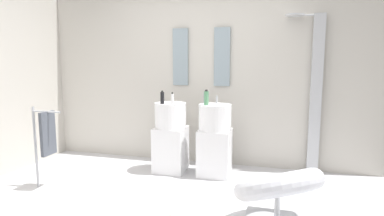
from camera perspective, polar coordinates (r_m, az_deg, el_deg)
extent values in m
cube|color=silver|center=(3.38, -5.14, -17.72)|extent=(4.80, 3.60, 0.04)
cube|color=beige|center=(4.63, 1.79, 6.24)|extent=(4.80, 0.10, 2.60)
cube|color=white|center=(4.35, -3.77, -7.28)|extent=(0.40, 0.40, 0.60)
cylinder|color=white|center=(4.25, -3.83, -1.27)|extent=(0.41, 0.41, 0.33)
cylinder|color=#B7BABF|center=(4.33, -3.37, 1.76)|extent=(0.02, 0.02, 0.10)
cube|color=white|center=(4.20, 4.01, -7.84)|extent=(0.40, 0.40, 0.60)
cylinder|color=white|center=(4.10, 4.07, -1.63)|extent=(0.41, 0.41, 0.33)
cylinder|color=#B7BABF|center=(4.18, 4.41, 1.52)|extent=(0.02, 0.02, 0.10)
cube|color=#8C9EA8|center=(4.64, -2.03, 8.97)|extent=(0.22, 0.03, 0.80)
cube|color=#8C9EA8|center=(4.50, 5.33, 8.96)|extent=(0.22, 0.03, 0.80)
cube|color=#B7BABF|center=(4.42, 20.99, 2.04)|extent=(0.14, 0.08, 2.05)
cylinder|color=#B7BABF|center=(4.41, 19.70, 15.19)|extent=(0.30, 0.02, 0.02)
cylinder|color=#B7BABF|center=(4.37, 17.70, 15.35)|extent=(0.24, 0.24, 0.02)
cylinder|color=#B7BABF|center=(3.04, 14.80, -16.48)|extent=(0.05, 0.05, 0.34)
torus|color=silver|center=(2.97, 14.94, -12.96)|extent=(1.10, 1.10, 0.49)
cylinder|color=#B7BABF|center=(4.17, -25.88, -6.26)|extent=(0.03, 0.03, 0.95)
cylinder|color=#B7BABF|center=(3.98, -24.30, -0.59)|extent=(0.36, 0.02, 0.02)
cube|color=#4C515B|center=(4.02, -24.09, -4.11)|extent=(0.04, 0.22, 0.50)
cylinder|color=black|center=(4.13, -5.27, 1.77)|extent=(0.05, 0.05, 0.15)
cylinder|color=black|center=(4.13, -5.28, 2.93)|extent=(0.03, 0.03, 0.02)
cylinder|color=#4C72B7|center=(4.01, 2.36, 1.65)|extent=(0.04, 0.04, 0.16)
cylinder|color=black|center=(4.00, 2.36, 2.89)|extent=(0.02, 0.02, 0.02)
cylinder|color=white|center=(4.07, -3.49, 1.58)|extent=(0.04, 0.04, 0.13)
cylinder|color=black|center=(4.06, -3.50, 2.65)|extent=(0.02, 0.02, 0.02)
cylinder|color=#59996B|center=(3.99, 2.54, 1.73)|extent=(0.06, 0.06, 0.17)
cylinder|color=black|center=(3.98, 2.55, 3.10)|extent=(0.03, 0.03, 0.02)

